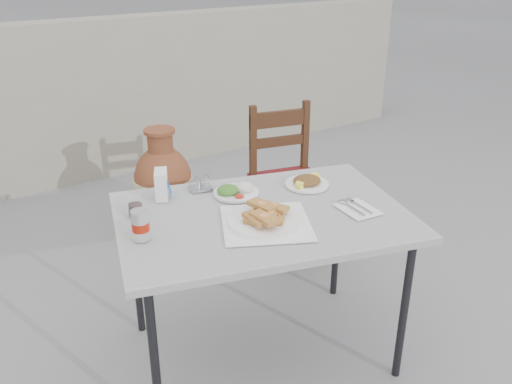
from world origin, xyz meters
TOP-DOWN VIEW (x-y plane):
  - ground at (0.00, 0.00)m, footprint 80.00×80.00m
  - cafe_table at (-0.14, 0.02)m, footprint 1.33×1.07m
  - pide_plate at (-0.18, -0.06)m, footprint 0.45×0.45m
  - salad_rice_plate at (-0.14, 0.23)m, footprint 0.20×0.20m
  - salad_chopped_plate at (0.18, 0.14)m, footprint 0.20×0.20m
  - soda_can at (-0.63, 0.09)m, footprint 0.06×0.06m
  - cola_glass at (-0.58, 0.27)m, footprint 0.06×0.06m
  - napkin_holder at (-0.42, 0.37)m, footprint 0.09×0.11m
  - condiment_caddy at (-0.24, 0.36)m, footprint 0.11×0.10m
  - cutlery_napkin at (0.20, -0.16)m, footprint 0.15×0.19m
  - chair at (0.50, 0.72)m, footprint 0.46×0.46m
  - terracotta_urn at (0.02, 1.39)m, footprint 0.38×0.38m
  - back_wall at (0.00, 2.50)m, footprint 6.00×0.25m

SIDE VIEW (x-z plane):
  - ground at x=0.00m, z-range 0.00..0.00m
  - terracotta_urn at x=0.02m, z-range -0.02..0.63m
  - chair at x=0.50m, z-range 0.02..0.88m
  - back_wall at x=0.00m, z-range 0.00..1.20m
  - cafe_table at x=-0.14m, z-range 0.30..1.01m
  - cutlery_napkin at x=0.20m, z-range 0.70..0.71m
  - salad_chopped_plate at x=0.18m, z-range 0.70..0.74m
  - salad_rice_plate at x=-0.14m, z-range 0.70..0.75m
  - condiment_caddy at x=-0.24m, z-range 0.69..0.76m
  - pide_plate at x=-0.18m, z-range 0.70..0.77m
  - cola_glass at x=-0.58m, z-range 0.70..0.78m
  - soda_can at x=-0.63m, z-range 0.70..0.82m
  - napkin_holder at x=-0.42m, z-range 0.70..0.83m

